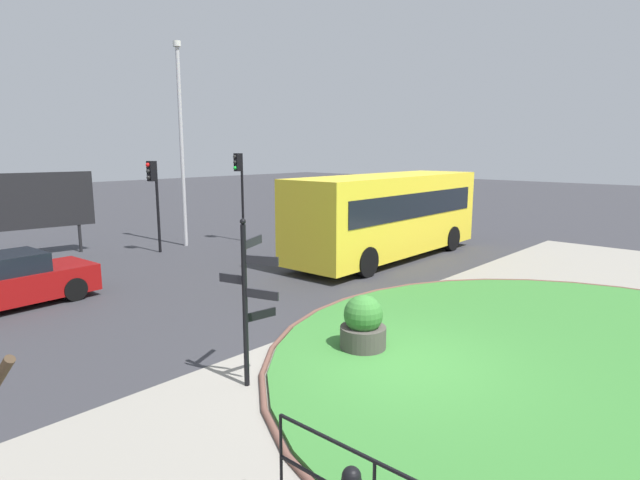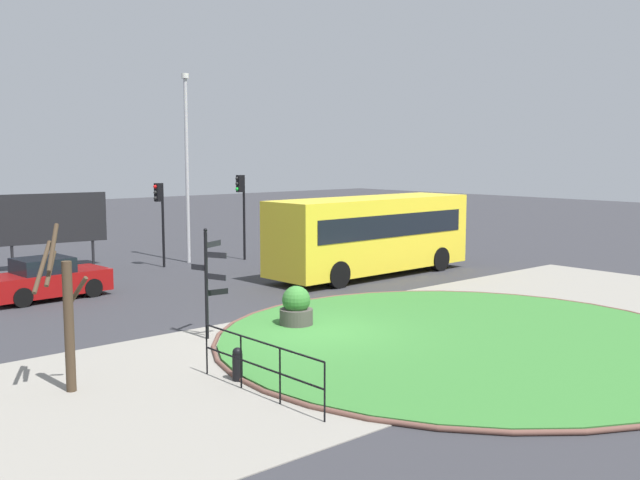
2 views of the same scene
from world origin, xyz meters
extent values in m
plane|color=#333338|center=(0.00, 0.00, 0.00)|extent=(120.00, 120.00, 0.00)
cube|color=gray|center=(0.00, -1.68, 0.01)|extent=(32.00, 8.65, 0.02)
cylinder|color=#387A33|center=(2.52, -3.08, 0.05)|extent=(12.86, 12.86, 0.10)
torus|color=brown|center=(2.52, -3.08, 0.06)|extent=(13.17, 13.17, 0.11)
cylinder|color=black|center=(-2.48, 1.49, 1.43)|extent=(0.09, 0.09, 2.86)
sphere|color=black|center=(-2.48, 1.49, 2.91)|extent=(0.10, 0.10, 0.10)
cube|color=black|center=(-2.13, 1.65, 2.50)|extent=(0.63, 0.32, 0.15)
cube|color=black|center=(-2.34, 1.19, 2.27)|extent=(0.28, 0.53, 0.15)
cube|color=black|center=(-2.55, 1.76, 1.90)|extent=(0.15, 0.46, 0.15)
cube|color=black|center=(-2.37, 1.15, 1.70)|extent=(0.21, 0.59, 0.15)
cube|color=black|center=(-2.15, 1.44, 1.24)|extent=(0.58, 0.11, 0.15)
sphere|color=black|center=(-3.93, -2.02, 0.64)|extent=(0.21, 0.21, 0.21)
cylinder|color=black|center=(-4.17, -1.18, 0.57)|extent=(0.04, 0.04, 1.14)
cube|color=yellow|center=(8.07, 5.95, 1.71)|extent=(9.25, 2.78, 2.86)
cube|color=black|center=(8.04, 7.25, 2.11)|extent=(8.09, 0.20, 0.88)
cube|color=black|center=(8.10, 4.65, 2.11)|extent=(8.09, 0.20, 0.88)
cube|color=black|center=(12.67, 6.05, 1.85)|extent=(0.07, 2.11, 1.10)
cube|color=black|center=(12.67, 6.05, 2.92)|extent=(0.05, 1.42, 0.28)
cylinder|color=black|center=(10.98, 7.20, 0.50)|extent=(1.01, 0.32, 1.00)
cylinder|color=black|center=(11.03, 4.83, 0.50)|extent=(1.01, 0.32, 1.00)
cylinder|color=black|center=(5.10, 7.07, 0.50)|extent=(1.01, 0.32, 1.00)
cylinder|color=black|center=(5.15, 4.69, 0.50)|extent=(1.01, 0.32, 1.00)
cube|color=maroon|center=(-3.57, 9.69, 0.54)|extent=(4.01, 1.96, 0.74)
cube|color=black|center=(-3.72, 9.68, 1.16)|extent=(1.82, 1.62, 0.50)
cube|color=#EAEACC|center=(-1.64, 10.33, 0.58)|extent=(0.03, 0.20, 0.12)
cube|color=#EAEACC|center=(-1.58, 9.30, 0.58)|extent=(0.03, 0.20, 0.12)
cylinder|color=black|center=(-2.40, 10.55, 0.32)|extent=(0.65, 0.26, 0.64)
cylinder|color=black|center=(-2.31, 8.99, 0.32)|extent=(0.65, 0.26, 0.64)
cylinder|color=black|center=(2.83, 13.31, 1.82)|extent=(0.11, 0.11, 3.64)
cube|color=black|center=(2.62, 13.28, 3.25)|extent=(0.29, 0.29, 0.78)
sphere|color=red|center=(2.47, 13.27, 3.49)|extent=(0.16, 0.16, 0.16)
sphere|color=black|center=(2.47, 13.27, 3.25)|extent=(0.16, 0.16, 0.16)
sphere|color=black|center=(2.47, 13.27, 3.00)|extent=(0.16, 0.16, 0.16)
cylinder|color=black|center=(6.77, 12.87, 1.96)|extent=(0.11, 0.11, 3.91)
cube|color=black|center=(6.56, 12.87, 3.52)|extent=(0.27, 0.27, 0.78)
sphere|color=black|center=(6.41, 12.88, 3.77)|extent=(0.16, 0.16, 0.16)
sphere|color=black|center=(6.41, 12.88, 3.52)|extent=(0.16, 0.16, 0.16)
sphere|color=green|center=(6.41, 12.88, 3.28)|extent=(0.16, 0.16, 0.16)
cylinder|color=#B7B7BC|center=(4.35, 13.79, 4.08)|extent=(0.16, 0.16, 8.15)
cylinder|color=silver|center=(4.35, 13.79, 8.27)|extent=(0.32, 0.32, 0.22)
cylinder|color=black|center=(0.72, 15.75, 1.08)|extent=(0.12, 0.12, 2.16)
cube|color=#1E66B2|center=(-0.93, 15.97, 2.16)|extent=(4.41, 0.70, 2.02)
cube|color=black|center=(-0.94, 15.90, 2.16)|extent=(4.50, 0.63, 2.12)
cylinder|color=#47423D|center=(0.12, 0.94, 0.27)|extent=(0.94, 0.94, 0.54)
sphere|color=#33702D|center=(0.12, 0.94, 0.80)|extent=(0.80, 0.80, 0.80)
camera|label=1|loc=(-7.82, -5.10, 4.08)|focal=28.83mm
camera|label=2|loc=(-12.65, -14.71, 4.88)|focal=41.06mm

